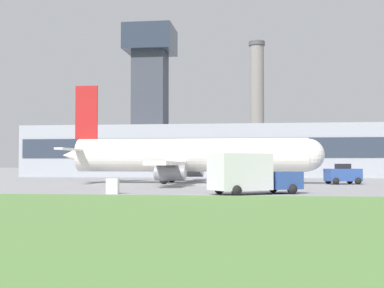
# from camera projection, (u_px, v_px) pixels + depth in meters

# --- Properties ---
(ground_plane) EXTENTS (400.00, 400.00, 0.00)m
(ground_plane) POSITION_uv_depth(u_px,v_px,m) (210.00, 185.00, 51.79)
(ground_plane) COLOR gray
(grass_strip) EXTENTS (240.00, 37.00, 0.06)m
(grass_strip) POSITION_uv_depth(u_px,v_px,m) (88.00, 233.00, 15.62)
(grass_strip) COLOR #5B8942
(grass_strip) RESTS_ON ground_plane
(terminal_building) EXTENTS (64.85, 15.12, 24.67)m
(terminal_building) POSITION_uv_depth(u_px,v_px,m) (223.00, 146.00, 86.27)
(terminal_building) COLOR #9EA3AD
(terminal_building) RESTS_ON ground_plane
(smokestack_left) EXTENTS (3.63, 3.63, 29.64)m
(smokestack_left) POSITION_uv_depth(u_px,v_px,m) (257.00, 106.00, 120.13)
(smokestack_left) COLOR gray
(smokestack_left) RESTS_ON ground_plane
(airplane) EXTENTS (27.73, 26.12, 10.47)m
(airplane) POSITION_uv_depth(u_px,v_px,m) (187.00, 156.00, 55.98)
(airplane) COLOR white
(airplane) RESTS_ON ground_plane
(pushback_tug) EXTENTS (3.72, 3.14, 2.05)m
(pushback_tug) POSITION_uv_depth(u_px,v_px,m) (343.00, 175.00, 53.56)
(pushback_tug) COLOR #2D4C93
(pushback_tug) RESTS_ON ground_plane
(baggage_truck) EXTENTS (6.53, 5.46, 2.75)m
(baggage_truck) POSITION_uv_depth(u_px,v_px,m) (250.00, 174.00, 35.98)
(baggage_truck) COLOR #2D4C93
(baggage_truck) RESTS_ON ground_plane
(ground_crew_person) EXTENTS (0.49, 0.49, 1.64)m
(ground_crew_person) POSITION_uv_depth(u_px,v_px,m) (221.00, 178.00, 47.08)
(ground_crew_person) COLOR #23283D
(ground_crew_person) RESTS_ON ground_plane
(utility_cabinet) EXTENTS (0.82, 0.52, 1.06)m
(utility_cabinet) POSITION_uv_depth(u_px,v_px,m) (113.00, 186.00, 36.46)
(utility_cabinet) COLOR silver
(utility_cabinet) RESTS_ON ground_plane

